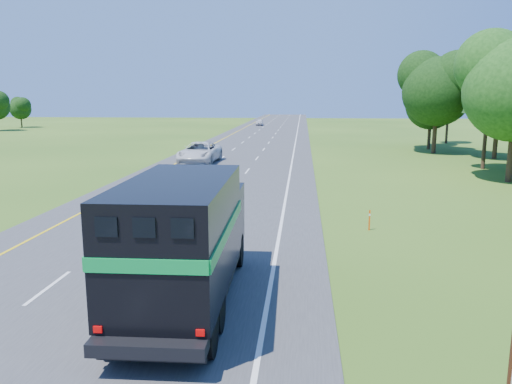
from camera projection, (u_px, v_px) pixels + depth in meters
road at (243, 155)px, 54.53m from camera, size 15.00×260.00×0.04m
lane_markings at (243, 155)px, 54.52m from camera, size 11.15×260.00×0.01m
horse_truck at (185, 237)px, 14.82m from camera, size 3.01×9.00×3.96m
white_suv at (200, 152)px, 47.90m from camera, size 3.52×7.19×1.96m
far_car at (259, 122)px, 111.19m from camera, size 1.76×4.12×1.39m
delineator at (369, 219)px, 23.70m from camera, size 0.08×0.04×0.98m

